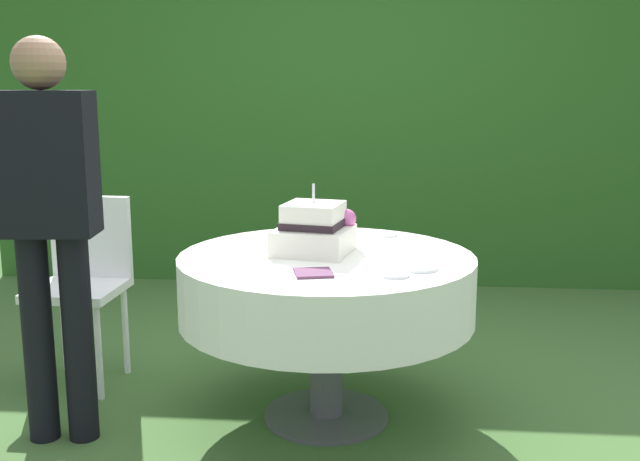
# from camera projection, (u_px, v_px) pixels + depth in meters

# --- Properties ---
(ground_plane) EXTENTS (20.00, 20.00, 0.00)m
(ground_plane) POSITION_uv_depth(u_px,v_px,m) (326.00, 417.00, 3.23)
(ground_plane) COLOR #3D602D
(foliage_hedge) EXTENTS (5.26, 0.69, 2.25)m
(foliage_hedge) POSITION_uv_depth(u_px,v_px,m) (353.00, 125.00, 5.50)
(foliage_hedge) COLOR #28561E
(foliage_hedge) RESTS_ON ground_plane
(cake_table) EXTENTS (1.24, 1.24, 0.72)m
(cake_table) POSITION_uv_depth(u_px,v_px,m) (326.00, 287.00, 3.11)
(cake_table) COLOR #4C4C51
(cake_table) RESTS_ON ground_plane
(wedding_cake) EXTENTS (0.36, 0.36, 0.29)m
(wedding_cake) POSITION_uv_depth(u_px,v_px,m) (315.00, 230.00, 3.11)
(wedding_cake) COLOR white
(wedding_cake) RESTS_ON cake_table
(serving_plate_near) EXTENTS (0.10, 0.10, 0.01)m
(serving_plate_near) POSITION_uv_depth(u_px,v_px,m) (386.00, 234.00, 3.48)
(serving_plate_near) COLOR white
(serving_plate_near) RESTS_ON cake_table
(serving_plate_far) EXTENTS (0.11, 0.11, 0.01)m
(serving_plate_far) POSITION_uv_depth(u_px,v_px,m) (395.00, 275.00, 2.75)
(serving_plate_far) COLOR white
(serving_plate_far) RESTS_ON cake_table
(serving_plate_left) EXTENTS (0.14, 0.14, 0.01)m
(serving_plate_left) POSITION_uv_depth(u_px,v_px,m) (419.00, 268.00, 2.85)
(serving_plate_left) COLOR white
(serving_plate_left) RESTS_ON cake_table
(serving_plate_right) EXTENTS (0.13, 0.13, 0.01)m
(serving_plate_right) POSITION_uv_depth(u_px,v_px,m) (334.00, 234.00, 3.49)
(serving_plate_right) COLOR white
(serving_plate_right) RESTS_ON cake_table
(napkin_stack) EXTENTS (0.17, 0.17, 0.01)m
(napkin_stack) POSITION_uv_depth(u_px,v_px,m) (313.00, 273.00, 2.77)
(napkin_stack) COLOR #603856
(napkin_stack) RESTS_ON cake_table
(garden_chair) EXTENTS (0.42, 0.42, 0.89)m
(garden_chair) POSITION_uv_depth(u_px,v_px,m) (84.00, 271.00, 3.56)
(garden_chair) COLOR white
(garden_chair) RESTS_ON ground_plane
(standing_person) EXTENTS (0.38, 0.23, 1.60)m
(standing_person) POSITION_uv_depth(u_px,v_px,m) (49.00, 214.00, 2.86)
(standing_person) COLOR black
(standing_person) RESTS_ON ground_plane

